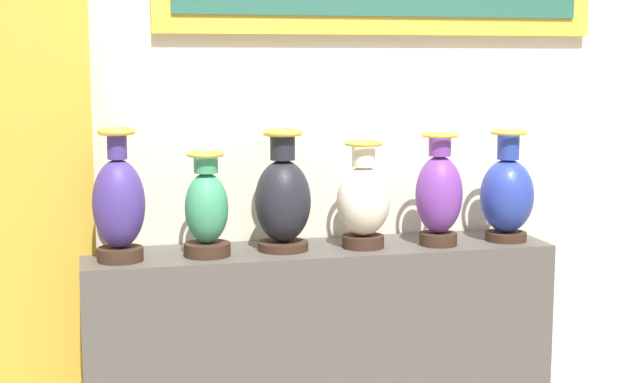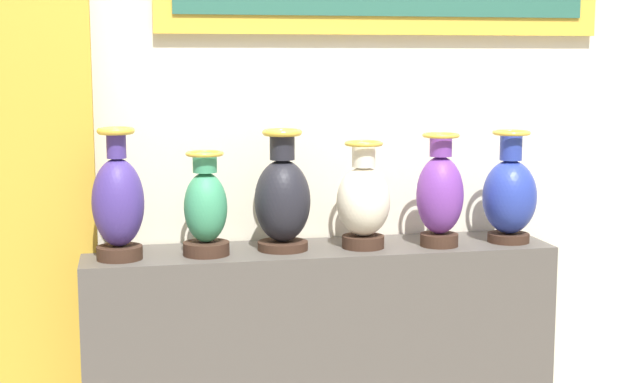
{
  "view_description": "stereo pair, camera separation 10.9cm",
  "coord_description": "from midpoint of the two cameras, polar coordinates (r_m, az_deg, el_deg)",
  "views": [
    {
      "loc": [
        -0.7,
        -2.79,
        1.48
      ],
      "look_at": [
        0.0,
        0.0,
        1.07
      ],
      "focal_mm": 51.6,
      "sensor_mm": 36.0,
      "label": 1
    },
    {
      "loc": [
        -0.6,
        -2.81,
        1.48
      ],
      "look_at": [
        0.0,
        0.0,
        1.07
      ],
      "focal_mm": 51.6,
      "sensor_mm": 36.0,
      "label": 2
    }
  ],
  "objects": [
    {
      "name": "vase_violet",
      "position": [
        2.96,
        8.49,
        -0.23
      ],
      "size": [
        0.15,
        0.15,
        0.36
      ],
      "color": "#382319",
      "rests_on": "display_shelf"
    },
    {
      "name": "vase_ivory",
      "position": [
        2.91,
        3.78,
        -0.61
      ],
      "size": [
        0.17,
        0.17,
        0.34
      ],
      "color": "#382319",
      "rests_on": "display_shelf"
    },
    {
      "name": "back_wall",
      "position": [
        3.09,
        0.37,
        8.37
      ],
      "size": [
        2.94,
        0.14,
        2.95
      ],
      "color": "beige",
      "rests_on": "ground_plane"
    },
    {
      "name": "vase_onyx",
      "position": [
        2.87,
        -1.26,
        -0.46
      ],
      "size": [
        0.18,
        0.18,
        0.38
      ],
      "color": "#382319",
      "rests_on": "display_shelf"
    },
    {
      "name": "display_shelf",
      "position": [
        3.05,
        1.04,
        -11.69
      ],
      "size": [
        1.49,
        0.32,
        0.89
      ],
      "primitive_type": "cube",
      "color": "#4C4742",
      "rests_on": "ground_plane"
    },
    {
      "name": "vase_indigo",
      "position": [
        2.78,
        -11.33,
        -0.71
      ],
      "size": [
        0.15,
        0.15,
        0.4
      ],
      "color": "#382319",
      "rests_on": "display_shelf"
    },
    {
      "name": "curtain_gold",
      "position": [
        2.93,
        -18.16,
        2.4
      ],
      "size": [
        0.55,
        0.08,
        2.42
      ],
      "primitive_type": "cube",
      "color": "gold",
      "rests_on": "ground_plane"
    },
    {
      "name": "vase_cobalt",
      "position": [
        3.07,
        12.68,
        -0.23
      ],
      "size": [
        0.18,
        0.18,
        0.37
      ],
      "color": "#382319",
      "rests_on": "display_shelf"
    },
    {
      "name": "vase_jade",
      "position": [
        2.81,
        -6.01,
        -1.12
      ],
      "size": [
        0.14,
        0.14,
        0.32
      ],
      "color": "#382319",
      "rests_on": "display_shelf"
    }
  ]
}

